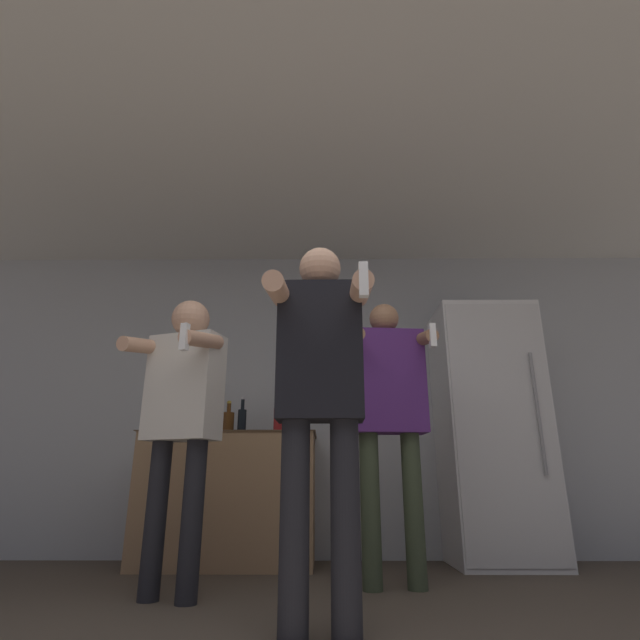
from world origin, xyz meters
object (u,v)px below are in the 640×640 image
at_px(bottle_green_wine, 242,420).
at_px(bottle_tall_gin, 194,416).
at_px(refrigerator, 491,430).
at_px(person_man_side, 183,404).
at_px(person_woman_foreground, 320,385).
at_px(person_spectator_back, 388,403).
at_px(bottle_clear_vodka, 228,422).
at_px(bottle_dark_rum, 278,420).

distance_m(bottle_green_wine, bottle_tall_gin, 0.38).
bearing_deg(refrigerator, bottle_tall_gin, -179.82).
xyz_separation_m(bottle_green_wine, bottle_tall_gin, (-0.37, 0.00, 0.03)).
bearing_deg(person_man_side, bottle_tall_gin, 101.20).
bearing_deg(person_man_side, person_woman_foreground, -39.05).
relative_size(bottle_tall_gin, person_woman_foreground, 0.22).
distance_m(bottle_tall_gin, person_spectator_back, 1.62).
height_order(bottle_clear_vodka, bottle_tall_gin, bottle_tall_gin).
relative_size(refrigerator, bottle_tall_gin, 5.44).
distance_m(person_woman_foreground, person_spectator_back, 1.02).
distance_m(refrigerator, person_spectator_back, 1.21).
relative_size(bottle_clear_vodka, person_man_side, 0.16).
distance_m(refrigerator, bottle_dark_rum, 1.64).
bearing_deg(refrigerator, bottle_green_wine, -179.79).
bearing_deg(person_woman_foreground, refrigerator, 53.63).
bearing_deg(bottle_dark_rum, person_man_side, -110.91).
distance_m(refrigerator, bottle_tall_gin, 2.29).
xyz_separation_m(bottle_green_wine, person_woman_foreground, (0.62, -1.75, -0.07)).
distance_m(refrigerator, person_woman_foreground, 2.19).
distance_m(bottle_dark_rum, bottle_clear_vodka, 0.39).
relative_size(refrigerator, person_spectator_back, 1.13).
xyz_separation_m(bottle_green_wine, bottle_clear_vodka, (-0.11, 0.00, -0.02)).
bearing_deg(bottle_dark_rum, refrigerator, 0.25).
relative_size(bottle_green_wine, bottle_tall_gin, 0.82).
distance_m(refrigerator, person_man_side, 2.36).
height_order(bottle_dark_rum, person_woman_foreground, person_woman_foreground).
relative_size(refrigerator, person_man_side, 1.20).
xyz_separation_m(bottle_tall_gin, person_spectator_back, (1.40, -0.82, -0.03)).
height_order(bottle_tall_gin, person_man_side, person_man_side).
height_order(bottle_green_wine, person_man_side, person_man_side).
height_order(bottle_green_wine, person_woman_foreground, person_woman_foreground).
xyz_separation_m(bottle_dark_rum, person_spectator_back, (0.75, -0.82, -0.00)).
relative_size(bottle_green_wine, bottle_dark_rum, 1.06).
bearing_deg(bottle_dark_rum, person_spectator_back, -47.57).
xyz_separation_m(bottle_green_wine, bottle_dark_rum, (0.28, 0.00, 0.00)).
bearing_deg(person_woman_foreground, bottle_tall_gin, 119.51).
bearing_deg(person_man_side, refrigerator, 28.83).
xyz_separation_m(bottle_clear_vodka, person_man_side, (-0.04, -1.13, -0.04)).
bearing_deg(person_woman_foreground, bottle_clear_vodka, 112.45).
distance_m(person_man_side, person_spectator_back, 1.22).
relative_size(refrigerator, bottle_clear_vodka, 7.42).
xyz_separation_m(bottle_clear_vodka, person_woman_foreground, (0.72, -1.75, -0.05)).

